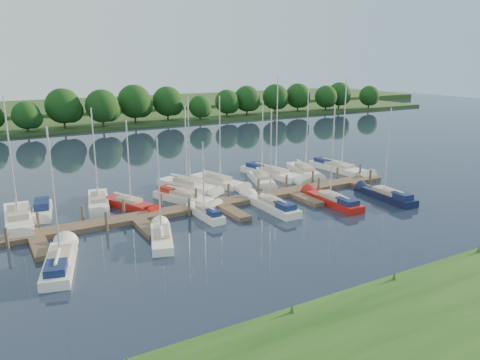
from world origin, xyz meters
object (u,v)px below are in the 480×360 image
dock (222,206)px  sailboat_s_2 (206,214)px  sailboat_n_5 (188,187)px  sailboat_n_0 (19,221)px  motorboat (42,211)px

dock → sailboat_s_2: sailboat_s_2 is taller
dock → sailboat_n_5: (-0.26, 7.20, 0.08)m
sailboat_n_0 → motorboat: (2.07, 1.71, 0.05)m
motorboat → sailboat_n_5: bearing=-166.9°
dock → sailboat_n_5: 7.20m
motorboat → sailboat_n_5: sailboat_n_5 is taller
sailboat_s_2 → motorboat: bearing=143.6°
sailboat_n_0 → motorboat: bearing=-137.9°
sailboat_s_2 → sailboat_n_0: bearing=153.1°
sailboat_n_0 → sailboat_n_5: (16.52, 2.58, -0.00)m
motorboat → sailboat_n_5: size_ratio=0.52×
motorboat → sailboat_n_5: (14.45, 0.87, -0.05)m
sailboat_n_0 → sailboat_n_5: bearing=-168.5°
motorboat → sailboat_s_2: sailboat_s_2 is taller
sailboat_n_0 → sailboat_s_2: sailboat_n_0 is taller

